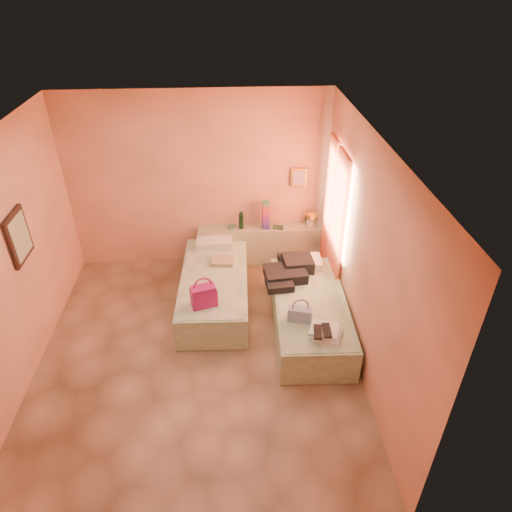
{
  "coord_description": "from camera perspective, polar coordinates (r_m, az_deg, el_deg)",
  "views": [
    {
      "loc": [
        0.47,
        -4.28,
        4.28
      ],
      "look_at": [
        0.8,
        0.85,
        0.92
      ],
      "focal_mm": 32.0,
      "sensor_mm": 36.0,
      "label": 1
    }
  ],
  "objects": [
    {
      "name": "ground",
      "position": [
        6.07,
        -7.21,
        -12.04
      ],
      "size": [
        4.5,
        4.5,
        0.0
      ],
      "primitive_type": "plane",
      "color": "tan",
      "rests_on": "ground"
    },
    {
      "name": "flower_vase",
      "position": [
        7.41,
        6.85,
        4.83
      ],
      "size": [
        0.29,
        0.29,
        0.28
      ],
      "primitive_type": "cube",
      "rotation": [
        0.0,
        0.0,
        0.41
      ],
      "color": "silver",
      "rests_on": "headboard_ledge"
    },
    {
      "name": "green_book",
      "position": [
        7.34,
        2.81,
        3.6
      ],
      "size": [
        0.18,
        0.15,
        0.03
      ],
      "primitive_type": "cube",
      "rotation": [
        0.0,
        0.0,
        -0.24
      ],
      "color": "#234229",
      "rests_on": "headboard_ledge"
    },
    {
      "name": "khaki_garment",
      "position": [
        6.77,
        -4.22,
        -0.59
      ],
      "size": [
        0.36,
        0.3,
        0.06
      ],
      "primitive_type": "cube",
      "rotation": [
        0.0,
        0.0,
        -0.13
      ],
      "color": "tan",
      "rests_on": "bed_left"
    },
    {
      "name": "room_walls",
      "position": [
        5.45,
        -6.1,
        5.75
      ],
      "size": [
        4.02,
        4.51,
        2.81
      ],
      "color": "#FEAA87",
      "rests_on": "ground"
    },
    {
      "name": "towel_stack",
      "position": [
        5.57,
        8.76,
        -9.44
      ],
      "size": [
        0.44,
        0.41,
        0.1
      ],
      "primitive_type": "cube",
      "rotation": [
        0.0,
        0.0,
        -0.41
      ],
      "color": "white",
      "rests_on": "bed_right"
    },
    {
      "name": "bed_right",
      "position": [
        6.26,
        6.71,
        -7.21
      ],
      "size": [
        0.97,
        2.03,
        0.5
      ],
      "primitive_type": "cube",
      "rotation": [
        0.0,
        0.0,
        -0.03
      ],
      "color": "beige",
      "rests_on": "ground"
    },
    {
      "name": "rainbow_box",
      "position": [
        7.23,
        1.25,
        5.15
      ],
      "size": [
        0.11,
        0.11,
        0.47
      ],
      "primitive_type": "cube",
      "rotation": [
        0.0,
        0.0,
        0.09
      ],
      "color": "#B3166B",
      "rests_on": "headboard_ledge"
    },
    {
      "name": "magenta_handbag",
      "position": [
        5.92,
        -6.56,
        -4.92
      ],
      "size": [
        0.37,
        0.27,
        0.31
      ],
      "primitive_type": "cube",
      "rotation": [
        0.0,
        0.0,
        0.29
      ],
      "color": "#B3166B",
      "rests_on": "bed_left"
    },
    {
      "name": "water_bottle",
      "position": [
        7.27,
        -1.87,
        4.45
      ],
      "size": [
        0.08,
        0.08,
        0.28
      ],
      "primitive_type": "cylinder",
      "rotation": [
        0.0,
        0.0,
        -0.05
      ],
      "color": "#13361F",
      "rests_on": "headboard_ledge"
    },
    {
      "name": "sandal_pair",
      "position": [
        5.48,
        8.3,
        -9.35
      ],
      "size": [
        0.22,
        0.27,
        0.03
      ],
      "primitive_type": "cube",
      "rotation": [
        0.0,
        0.0,
        -0.15
      ],
      "color": "black",
      "rests_on": "towel_stack"
    },
    {
      "name": "blue_handbag",
      "position": [
        5.71,
        5.51,
        -7.28
      ],
      "size": [
        0.32,
        0.2,
        0.19
      ],
      "primitive_type": "cube",
      "rotation": [
        0.0,
        0.0,
        -0.27
      ],
      "color": "#456CA7",
      "rests_on": "bed_right"
    },
    {
      "name": "clothes_pile",
      "position": [
        6.41,
        4.14,
        -2.05
      ],
      "size": [
        0.7,
        0.7,
        0.19
      ],
      "primitive_type": "cube",
      "rotation": [
        0.0,
        0.0,
        0.13
      ],
      "color": "black",
      "rests_on": "bed_right"
    },
    {
      "name": "headboard_ledge",
      "position": [
        7.52,
        0.71,
        1.42
      ],
      "size": [
        2.05,
        0.3,
        0.65
      ],
      "primitive_type": "cube",
      "color": "gray",
      "rests_on": "ground"
    },
    {
      "name": "bed_left",
      "position": [
        6.69,
        -5.18,
        -4.08
      ],
      "size": [
        0.97,
        2.03,
        0.5
      ],
      "primitive_type": "cube",
      "rotation": [
        0.0,
        0.0,
        -0.03
      ],
      "color": "beige",
      "rests_on": "ground"
    },
    {
      "name": "small_dish",
      "position": [
        7.35,
        -3.09,
        3.67
      ],
      "size": [
        0.14,
        0.14,
        0.03
      ],
      "primitive_type": "cylinder",
      "rotation": [
        0.0,
        0.0,
        -0.13
      ],
      "color": "#437C5D",
      "rests_on": "headboard_ledge"
    }
  ]
}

